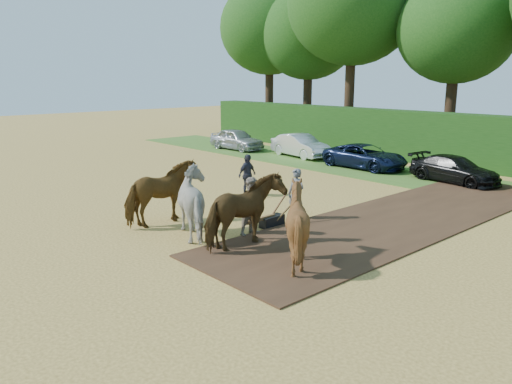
# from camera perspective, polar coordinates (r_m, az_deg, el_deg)

# --- Properties ---
(ground) EXTENTS (120.00, 120.00, 0.00)m
(ground) POSITION_cam_1_polar(r_m,az_deg,el_deg) (14.79, -3.35, -6.79)
(ground) COLOR gold
(ground) RESTS_ON ground
(earth_strip) EXTENTS (4.50, 17.00, 0.05)m
(earth_strip) POSITION_cam_1_polar(r_m,az_deg,el_deg) (18.92, 16.47, -2.79)
(earth_strip) COLOR #472D1C
(earth_strip) RESTS_ON ground
(grass_verge) EXTENTS (50.00, 5.00, 0.03)m
(grass_verge) POSITION_cam_1_polar(r_m,az_deg,el_deg) (25.62, 21.94, 0.84)
(grass_verge) COLOR #38601E
(grass_verge) RESTS_ON ground
(hedgerow) EXTENTS (46.00, 1.60, 3.00)m
(hedgerow) POSITION_cam_1_polar(r_m,az_deg,el_deg) (29.45, 26.12, 4.87)
(hedgerow) COLOR #14380F
(hedgerow) RESTS_ON ground
(spectator_near) EXTENTS (0.79, 0.98, 1.90)m
(spectator_near) POSITION_cam_1_polar(r_m,az_deg,el_deg) (16.05, -0.38, -1.61)
(spectator_near) COLOR tan
(spectator_near) RESTS_ON ground
(spectator_far) EXTENTS (0.59, 1.10, 1.79)m
(spectator_far) POSITION_cam_1_polar(r_m,az_deg,el_deg) (21.43, -1.01, 1.96)
(spectator_far) COLOR #272834
(spectator_far) RESTS_ON ground
(plough_team) EXTENTS (7.24, 5.50, 2.21)m
(plough_team) POSITION_cam_1_polar(r_m,az_deg,el_deg) (15.40, -3.68, -1.73)
(plough_team) COLOR brown
(plough_team) RESTS_ON ground
(parked_cars) EXTENTS (36.14, 3.38, 1.48)m
(parked_cars) POSITION_cam_1_polar(r_m,az_deg,el_deg) (25.17, 23.74, 2.09)
(parked_cars) COLOR #A4A7AA
(parked_cars) RESTS_ON ground
(treeline) EXTENTS (48.70, 10.60, 14.21)m
(treeline) POSITION_cam_1_polar(r_m,az_deg,el_deg) (33.07, 26.87, 18.59)
(treeline) COLOR #382616
(treeline) RESTS_ON ground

